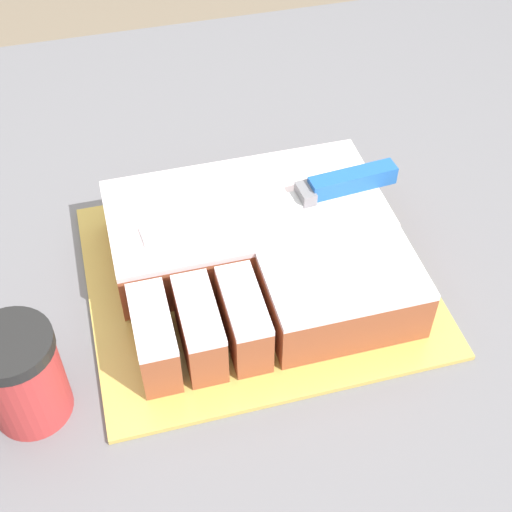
{
  "coord_description": "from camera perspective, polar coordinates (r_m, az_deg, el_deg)",
  "views": [
    {
      "loc": [
        -0.14,
        -0.59,
        1.51
      ],
      "look_at": [
        -0.0,
        -0.06,
        0.93
      ],
      "focal_mm": 50.0,
      "sensor_mm": 36.0,
      "label": 1
    }
  ],
  "objects": [
    {
      "name": "cake_board",
      "position": [
        0.83,
        -0.0,
        -1.78
      ],
      "size": [
        0.38,
        0.34,
        0.01
      ],
      "color": "gold",
      "rests_on": "countertop"
    },
    {
      "name": "cake",
      "position": [
        0.8,
        0.26,
        0.27
      ],
      "size": [
        0.31,
        0.27,
        0.07
      ],
      "color": "#994C2D",
      "rests_on": "cake_board"
    },
    {
      "name": "knife",
      "position": [
        0.82,
        5.23,
        5.33
      ],
      "size": [
        0.3,
        0.05,
        0.02
      ],
      "rotation": [
        0.0,
        0.0,
        3.22
      ],
      "color": "silver",
      "rests_on": "cake"
    },
    {
      "name": "countertop",
      "position": [
        1.23,
        -0.68,
        -13.81
      ],
      "size": [
        1.4,
        1.1,
        0.89
      ],
      "color": "slate",
      "rests_on": "ground_plane"
    },
    {
      "name": "coffee_cup",
      "position": [
        0.71,
        -18.23,
        -9.09
      ],
      "size": [
        0.08,
        0.08,
        0.11
      ],
      "color": "#B23333",
      "rests_on": "countertop"
    }
  ]
}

